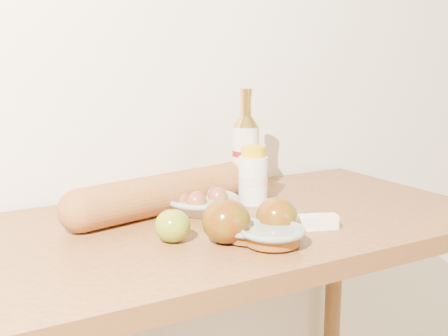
{
  "coord_description": "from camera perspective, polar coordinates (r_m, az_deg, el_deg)",
  "views": [
    {
      "loc": [
        -0.55,
        0.19,
        1.25
      ],
      "look_at": [
        0.0,
        1.15,
        1.02
      ],
      "focal_mm": 45.0,
      "sensor_mm": 36.0,
      "label": 1
    }
  ],
  "objects": [
    {
      "name": "back_wall",
      "position": [
        1.43,
        -7.34,
        13.59
      ],
      "size": [
        3.5,
        0.02,
        2.6
      ],
      "primitive_type": "cube",
      "color": "white",
      "rests_on": "ground"
    },
    {
      "name": "table",
      "position": [
        1.23,
        -0.7,
        -10.94
      ],
      "size": [
        1.2,
        0.6,
        0.9
      ],
      "color": "#985F31",
      "rests_on": "ground"
    },
    {
      "name": "bourbon_bottle",
      "position": [
        1.36,
        2.22,
        1.46
      ],
      "size": [
        0.08,
        0.08,
        0.27
      ],
      "rotation": [
        0.0,
        0.0,
        -0.26
      ],
      "color": "beige",
      "rests_on": "table"
    },
    {
      "name": "cream_bottle",
      "position": [
        1.32,
        2.96,
        -0.89
      ],
      "size": [
        0.09,
        0.09,
        0.14
      ],
      "rotation": [
        0.0,
        0.0,
        0.4
      ],
      "color": "white",
      "rests_on": "table"
    },
    {
      "name": "egg_bowl",
      "position": [
        1.25,
        -2.28,
        -3.49
      ],
      "size": [
        0.19,
        0.19,
        0.06
      ],
      "rotation": [
        0.0,
        0.0,
        0.2
      ],
      "color": "#95A39C",
      "rests_on": "table"
    },
    {
      "name": "baguette",
      "position": [
        1.25,
        -5.44,
        -2.48
      ],
      "size": [
        0.54,
        0.2,
        0.09
      ],
      "rotation": [
        0.0,
        0.0,
        0.21
      ],
      "color": "#B36F36",
      "rests_on": "table"
    },
    {
      "name": "apple_yellowgreen",
      "position": [
        1.06,
        -5.25,
        -5.86
      ],
      "size": [
        0.09,
        0.09,
        0.06
      ],
      "rotation": [
        0.0,
        0.0,
        0.37
      ],
      "color": "olive",
      "rests_on": "table"
    },
    {
      "name": "apple_redgreen_front",
      "position": [
        1.04,
        0.21,
        -5.41
      ],
      "size": [
        0.12,
        0.12,
        0.08
      ],
      "rotation": [
        0.0,
        0.0,
        0.41
      ],
      "color": "maroon",
      "rests_on": "table"
    },
    {
      "name": "apple_redgreen_right",
      "position": [
        1.1,
        5.37,
        -4.9
      ],
      "size": [
        0.09,
        0.09,
        0.07
      ],
      "rotation": [
        0.0,
        0.0,
        0.1
      ],
      "color": "#910E07",
      "rests_on": "table"
    },
    {
      "name": "sugar_bowl",
      "position": [
        1.06,
        2.46,
        -6.6
      ],
      "size": [
        0.11,
        0.11,
        0.03
      ],
      "rotation": [
        0.0,
        0.0,
        0.07
      ],
      "color": "gray",
      "rests_on": "table"
    },
    {
      "name": "syrup_bowl",
      "position": [
        1.04,
        4.93,
        -6.91
      ],
      "size": [
        0.12,
        0.12,
        0.04
      ],
      "rotation": [
        0.0,
        0.0,
        -0.0
      ],
      "color": "gray",
      "rests_on": "table"
    },
    {
      "name": "butter_stick",
      "position": [
        1.15,
        9.02,
        -5.48
      ],
      "size": [
        0.1,
        0.06,
        0.03
      ],
      "rotation": [
        0.0,
        0.0,
        -0.32
      ],
      "color": "#F7EABF",
      "rests_on": "table"
    }
  ]
}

